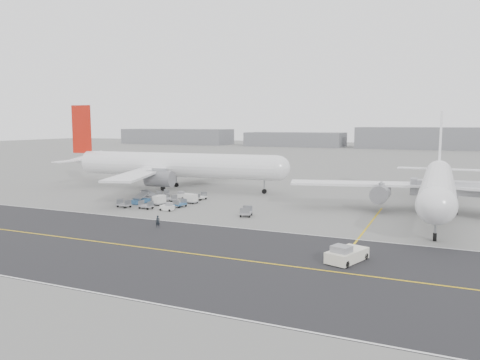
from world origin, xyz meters
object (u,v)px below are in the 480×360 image
at_px(airliner_b, 438,184).
at_px(jet_bridge, 457,190).
at_px(airliner_a, 171,165).
at_px(ground_crew_a, 158,222).
at_px(pushback_tug, 346,255).

xyz_separation_m(airliner_b, jet_bridge, (3.20, 1.78, -1.22)).
distance_m(airliner_a, ground_crew_a, 44.79).
bearing_deg(airliner_b, jet_bridge, 28.65).
height_order(airliner_a, pushback_tug, airliner_a).
xyz_separation_m(pushback_tug, jet_bridge, (12.44, 38.90, 3.39)).
distance_m(airliner_a, pushback_tug, 69.77).
height_order(airliner_a, jet_bridge, airliner_a).
distance_m(airliner_b, ground_crew_a, 50.67).
relative_size(pushback_tug, jet_bridge, 0.47).
xyz_separation_m(jet_bridge, ground_crew_a, (-43.37, -32.33, -3.31)).
distance_m(pushback_tug, ground_crew_a, 31.62).
relative_size(airliner_a, pushback_tug, 7.99).
bearing_deg(ground_crew_a, jet_bridge, 19.60).
relative_size(pushback_tug, ground_crew_a, 3.94).
height_order(airliner_a, airliner_b, airliner_a).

